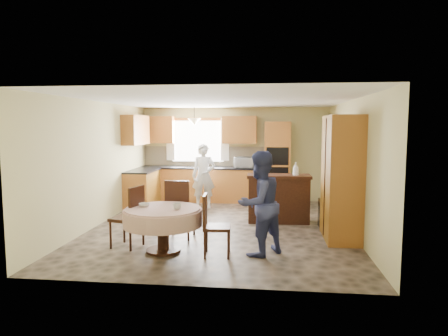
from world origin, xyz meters
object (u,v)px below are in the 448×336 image
chair_left (131,214)px  person_dining (259,203)px  dining_table (163,218)px  chair_right (212,222)px  cupboard (342,178)px  chair_back (179,206)px  oven_tower (277,163)px  sideboard (279,200)px  person_sink (204,176)px

chair_left → person_dining: bearing=100.3°
dining_table → chair_right: size_ratio=1.30×
cupboard → chair_back: bearing=-173.9°
oven_tower → dining_table: oven_tower is taller
chair_left → chair_back: size_ratio=0.97×
chair_back → person_dining: person_dining is taller
oven_tower → chair_back: bearing=-116.6°
dining_table → chair_right: (0.81, -0.10, -0.02)m
chair_left → cupboard: bearing=118.7°
sideboard → person_sink: size_ratio=0.83×
person_sink → sideboard: bearing=-41.3°
sideboard → dining_table: sideboard is taller
oven_tower → person_dining: size_ratio=1.30×
sideboard → person_dining: 2.26m
oven_tower → person_dining: bearing=-94.6°
chair_back → person_sink: (-0.01, 2.73, 0.20)m
oven_tower → person_sink: 2.01m
chair_right → cupboard: bearing=-65.4°
sideboard → chair_left: size_ratio=1.28×
dining_table → chair_left: (-0.59, 0.17, 0.02)m
chair_back → person_dining: 1.65m
cupboard → dining_table: bearing=-159.9°
sideboard → chair_left: chair_left is taller
sideboard → chair_left: (-2.46, -2.06, 0.10)m
person_sink → chair_back: bearing=-95.8°
chair_back → person_sink: size_ratio=0.67×
cupboard → chair_right: bearing=-151.2°
cupboard → chair_left: bearing=-165.5°
sideboard → chair_left: bearing=-141.8°
chair_left → chair_right: size_ratio=1.07×
sideboard → dining_table: 2.92m
dining_table → chair_right: bearing=-7.0°
chair_left → chair_back: (0.67, 0.61, 0.02)m
person_sink → person_dining: person_dining is taller
cupboard → dining_table: cupboard is taller
person_sink → oven_tower: bearing=19.4°
oven_tower → cupboard: bearing=-71.9°
chair_back → cupboard: bearing=-169.8°
oven_tower → dining_table: (-1.88, -4.36, -0.51)m
dining_table → chair_left: bearing=163.8°
dining_table → sideboard: bearing=49.9°
cupboard → chair_left: 3.69m
dining_table → oven_tower: bearing=66.7°
dining_table → person_sink: bearing=88.7°
cupboard → oven_tower: bearing=108.1°
chair_left → dining_table: bearing=88.0°
sideboard → chair_back: size_ratio=1.24×
chair_back → person_dining: bearing=156.6°
person_sink → person_dining: size_ratio=0.97×
oven_tower → sideboard: oven_tower is taller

